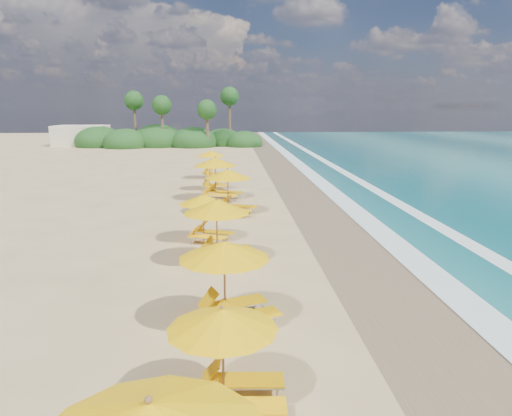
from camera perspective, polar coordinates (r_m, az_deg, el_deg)
name	(u,v)px	position (r m, az deg, el deg)	size (l,w,h in m)	color
ground	(256,235)	(19.88, 0.00, -3.38)	(160.00, 160.00, 0.00)	tan
wet_sand	(348,234)	(20.49, 11.25, -3.13)	(4.00, 160.00, 0.01)	#806C4C
surf_foam	(408,232)	(21.32, 18.31, -2.86)	(4.00, 160.00, 0.01)	white
station_1	(232,352)	(8.64, -3.02, -17.34)	(2.25, 2.09, 2.03)	olive
station_2	(231,277)	(11.60, -3.08, -8.49)	(2.95, 2.90, 2.29)	olive
station_3	(222,227)	(16.08, -4.22, -2.38)	(2.81, 2.68, 2.35)	olive
station_4	(207,215)	(18.81, -6.09, -0.84)	(2.58, 2.54, 2.00)	olive
station_5	(231,189)	(23.38, -3.07, 2.39)	(3.11, 3.06, 2.40)	olive
station_6	(219,176)	(27.19, -4.65, 4.01)	(3.30, 3.24, 2.58)	olive
station_7	(212,173)	(30.57, -5.45, 4.32)	(2.44, 2.34, 2.01)	olive
station_8	(213,162)	(35.39, -5.31, 5.63)	(2.90, 2.88, 2.23)	olive
treeline	(165,139)	(65.36, -11.17, 8.35)	(25.80, 8.80, 9.74)	#163D14
beach_building	(81,135)	(70.39, -20.79, 8.39)	(7.00, 5.00, 2.80)	beige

